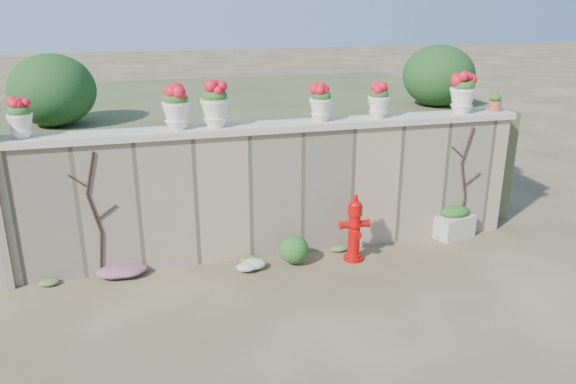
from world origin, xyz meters
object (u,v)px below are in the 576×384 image
object	(u,v)px
planter_box	(454,223)
urn_pot_0	(20,119)
fire_hydrant	(354,228)
terracotta_pot	(495,103)

from	to	relation	value
planter_box	urn_pot_0	size ratio (longest dim) A/B	1.42
fire_hydrant	planter_box	bearing A→B (deg)	14.34
planter_box	terracotta_pot	size ratio (longest dim) A/B	2.66
fire_hydrant	terracotta_pot	bearing A→B (deg)	16.55
fire_hydrant	urn_pot_0	distance (m)	4.99
fire_hydrant	urn_pot_0	world-z (taller)	urn_pot_0
terracotta_pot	urn_pot_0	bearing A→B (deg)	180.00
planter_box	urn_pot_0	xyz separation A→B (m)	(-6.59, 0.25, 2.10)
fire_hydrant	terracotta_pot	xyz separation A→B (m)	(2.69, 0.65, 1.69)
fire_hydrant	planter_box	xyz separation A→B (m)	(1.99, 0.40, -0.29)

